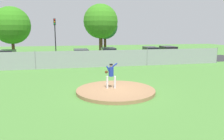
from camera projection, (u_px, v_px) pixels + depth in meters
name	position (u px, v px, depth m)	size (l,w,h in m)	color
ground_plane	(100.00, 74.00, 19.84)	(80.00, 80.00, 0.00)	#4C8438
asphalt_strip	(89.00, 62.00, 28.02)	(44.00, 7.00, 0.01)	#2B2B2D
pitchers_mound	(116.00, 91.00, 14.05)	(5.02, 5.02, 0.20)	#99704C
pitcher_youth	(111.00, 73.00, 14.10)	(0.82, 0.32, 1.67)	silver
baseball	(106.00, 83.00, 15.51)	(0.07, 0.07, 0.07)	white
chainlink_fence	(94.00, 59.00, 23.53)	(30.05, 0.07, 1.92)	gray
parked_car_burgundy	(7.00, 57.00, 26.14)	(1.86, 4.46, 1.62)	maroon
parked_car_red	(168.00, 53.00, 30.47)	(2.19, 4.92, 1.79)	#A81919
parked_car_charcoal	(150.00, 54.00, 29.77)	(2.08, 4.51, 1.75)	#232328
parked_car_silver	(81.00, 56.00, 27.37)	(1.94, 4.78, 1.63)	#B7BABF
parked_car_slate	(108.00, 55.00, 28.36)	(2.13, 4.82, 1.73)	slate
traffic_cone_orange	(37.00, 63.00, 24.71)	(0.40, 0.40, 0.55)	orange
traffic_light_near	(55.00, 32.00, 30.32)	(0.28, 0.46, 5.53)	black
tree_slender_far	(12.00, 25.00, 32.91)	(5.57, 5.57, 7.46)	#4C331E
tree_broad_right	(101.00, 21.00, 35.80)	(5.57, 5.57, 8.18)	#4C331E
tree_tall_centre	(105.00, 26.00, 37.66)	(4.32, 4.32, 6.78)	#4C331E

